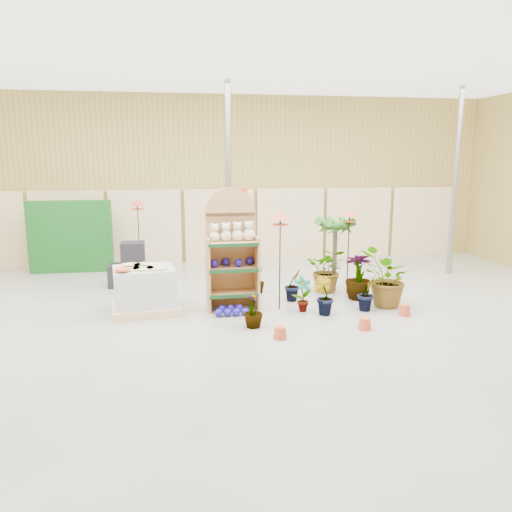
% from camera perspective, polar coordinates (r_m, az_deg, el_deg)
% --- Properties ---
extents(room, '(15.20, 12.10, 4.70)m').
position_cam_1_polar(room, '(8.73, -1.34, 7.03)').
color(room, gray).
rests_on(room, ground).
extents(display_shelf, '(0.98, 0.63, 2.30)m').
position_cam_1_polar(display_shelf, '(9.53, -2.84, 0.32)').
color(display_shelf, '#A97449').
rests_on(display_shelf, ground).
extents(teddy_bears, '(0.85, 0.22, 0.36)m').
position_cam_1_polar(teddy_bears, '(9.35, -2.61, 2.62)').
color(teddy_bears, beige).
rests_on(teddy_bears, display_shelf).
extents(gazing_balls_shelf, '(0.85, 0.29, 0.16)m').
position_cam_1_polar(gazing_balls_shelf, '(9.43, -2.74, -0.72)').
color(gazing_balls_shelf, '#1E138F').
rests_on(gazing_balls_shelf, display_shelf).
extents(gazing_balls_floor, '(0.63, 0.39, 0.15)m').
position_cam_1_polar(gazing_balls_floor, '(9.26, -2.84, -6.25)').
color(gazing_balls_floor, '#1E138F').
rests_on(gazing_balls_floor, ground).
extents(pallet_stack, '(1.32, 1.14, 0.89)m').
position_cam_1_polar(pallet_stack, '(9.51, -12.62, -3.81)').
color(pallet_stack, '#D4B789').
rests_on(pallet_stack, ground).
extents(charcoal_planters, '(0.80, 0.50, 1.00)m').
position_cam_1_polar(charcoal_planters, '(11.52, -14.30, -1.32)').
color(charcoal_planters, black).
rests_on(charcoal_planters, ground).
extents(trellis_stock, '(2.00, 0.30, 1.80)m').
position_cam_1_polar(trellis_stock, '(13.32, -20.39, 2.10)').
color(trellis_stock, '#124E19').
rests_on(trellis_stock, ground).
extents(offer_sign, '(0.50, 0.08, 2.20)m').
position_cam_1_polar(offer_sign, '(10.84, -2.30, 4.43)').
color(offer_sign, gray).
rests_on(offer_sign, ground).
extents(bird_table_front, '(0.34, 0.34, 1.87)m').
position_cam_1_polar(bird_table_front, '(9.23, 2.79, 4.24)').
color(bird_table_front, black).
rests_on(bird_table_front, ground).
extents(bird_table_right, '(0.34, 0.34, 1.80)m').
position_cam_1_polar(bird_table_right, '(10.52, 10.63, 4.55)').
color(bird_table_right, black).
rests_on(bird_table_right, ground).
extents(bird_table_back, '(0.34, 0.34, 1.87)m').
position_cam_1_polar(bird_table_back, '(12.26, -13.40, 5.71)').
color(bird_table_back, black).
rests_on(bird_table_back, ground).
extents(palm, '(0.70, 0.70, 1.69)m').
position_cam_1_polar(palm, '(10.77, 9.08, 3.56)').
color(palm, brown).
rests_on(palm, ground).
extents(potted_plant_0, '(0.42, 0.34, 0.69)m').
position_cam_1_polar(potted_plant_0, '(9.39, 5.34, -4.31)').
color(potted_plant_0, '#29621C').
rests_on(potted_plant_0, ground).
extents(potted_plant_1, '(0.48, 0.49, 0.69)m').
position_cam_1_polar(potted_plant_1, '(9.26, 7.71, -4.57)').
color(potted_plant_1, '#29621C').
rests_on(potted_plant_1, ground).
extents(potted_plant_3, '(0.61, 0.61, 0.96)m').
position_cam_1_polar(potted_plant_3, '(10.35, 11.66, -2.27)').
color(potted_plant_3, '#29621C').
rests_on(potted_plant_3, ground).
extents(potted_plant_4, '(0.46, 0.47, 0.74)m').
position_cam_1_polar(potted_plant_4, '(10.80, 11.85, -2.29)').
color(potted_plant_4, '#29621C').
rests_on(potted_plant_4, ground).
extents(potted_plant_5, '(0.47, 0.45, 0.67)m').
position_cam_1_polar(potted_plant_5, '(10.08, 4.28, -3.25)').
color(potted_plant_5, '#29621C').
rests_on(potted_plant_5, ground).
extents(potted_plant_6, '(1.11, 1.05, 0.97)m').
position_cam_1_polar(potted_plant_6, '(10.80, 8.22, -1.55)').
color(potted_plant_6, '#29621C').
rests_on(potted_plant_6, ground).
extents(potted_plant_7, '(0.45, 0.45, 0.60)m').
position_cam_1_polar(potted_plant_7, '(8.51, -0.33, -6.21)').
color(potted_plant_7, '#29621C').
rests_on(potted_plant_7, ground).
extents(potted_plant_9, '(0.48, 0.46, 0.68)m').
position_cam_1_polar(potted_plant_9, '(9.66, 12.54, -4.12)').
color(potted_plant_9, '#29621C').
rests_on(potted_plant_9, ground).
extents(potted_plant_10, '(1.35, 1.32, 1.13)m').
position_cam_1_polar(potted_plant_10, '(9.90, 14.79, -2.51)').
color(potted_plant_10, '#29621C').
rests_on(potted_plant_10, ground).
extents(potted_plant_11, '(0.44, 0.44, 0.58)m').
position_cam_1_polar(potted_plant_11, '(10.63, 0.11, -2.72)').
color(potted_plant_11, '#29621C').
rests_on(potted_plant_11, ground).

